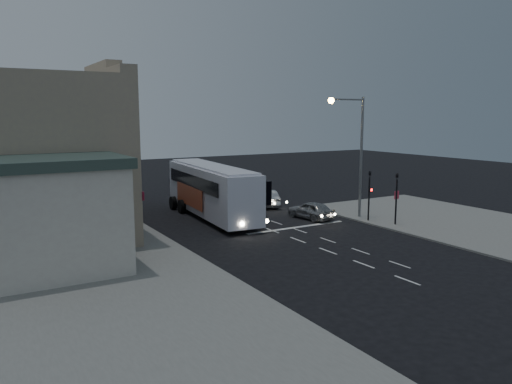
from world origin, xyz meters
TOP-DOWN VIEW (x-y plane):
  - ground at (0.00, 0.00)m, footprint 120.00×120.00m
  - sidewalk_near at (13.00, -4.00)m, footprint 12.00×24.00m
  - sidewalk_far at (-13.00, 8.00)m, footprint 12.00×50.00m
  - road_markings at (1.29, 3.31)m, footprint 8.00×30.55m
  - tour_bus at (-1.63, 8.19)m, footprint 3.81×13.30m
  - car_suv at (4.61, 3.80)m, footprint 2.08×4.17m
  - car_sedan_a at (4.47, 10.09)m, footprint 2.73×4.52m
  - car_sedan_b at (3.76, 15.94)m, footprint 3.20×5.09m
  - car_sedan_c at (4.27, 20.88)m, footprint 2.60×5.45m
  - car_extra at (3.74, 26.61)m, footprint 2.04×4.91m
  - traffic_signal_main at (7.60, 0.78)m, footprint 0.25×0.35m
  - traffic_signal_side at (8.30, -1.20)m, footprint 0.18×0.15m
  - regulatory_sign at (9.30, -0.24)m, footprint 0.45×0.12m
  - streetlight at (7.34, 2.20)m, footprint 3.32×0.44m
  - main_building at (-13.96, 8.00)m, footprint 10.12×12.00m
  - low_building_south at (-14.50, -0.50)m, footprint 7.40×5.40m
  - low_building_north at (-13.50, 20.00)m, footprint 9.40×9.40m
  - street_tree at (-8.21, 15.02)m, footprint 4.00×4.00m

SIDE VIEW (x-z plane):
  - ground at x=0.00m, z-range 0.00..0.00m
  - road_markings at x=1.29m, z-range 0.00..0.01m
  - sidewalk_near at x=13.00m, z-range 0.00..0.12m
  - sidewalk_far at x=-13.00m, z-range 0.00..0.12m
  - car_suv at x=4.61m, z-range 0.00..1.36m
  - car_sedan_b at x=3.76m, z-range 0.00..1.38m
  - car_sedan_a at x=4.47m, z-range 0.00..1.41m
  - car_sedan_c at x=4.27m, z-range 0.00..1.50m
  - car_extra at x=3.74m, z-range 0.00..1.58m
  - regulatory_sign at x=9.30m, z-range 0.50..2.70m
  - tour_bus at x=-1.63m, z-range 0.16..4.19m
  - traffic_signal_main at x=7.60m, z-range 0.37..4.47m
  - traffic_signal_side at x=8.30m, z-range 0.37..4.47m
  - low_building_south at x=-14.50m, z-range 0.15..5.85m
  - low_building_north at x=-13.50m, z-range 0.14..6.64m
  - street_tree at x=-8.21m, z-range 1.40..7.60m
  - main_building at x=-13.96m, z-range -0.34..10.66m
  - streetlight at x=7.34m, z-range 1.23..10.23m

